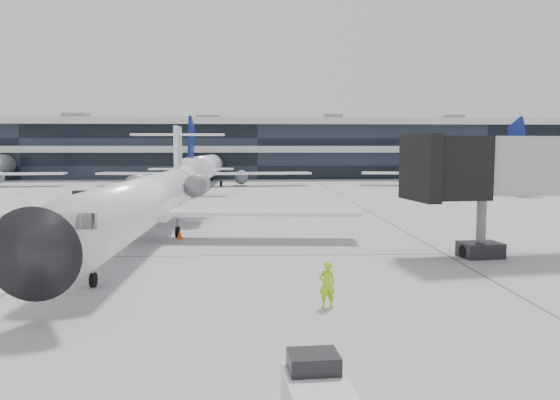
{
  "coord_description": "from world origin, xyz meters",
  "views": [
    {
      "loc": [
        -0.11,
        -28.61,
        5.69
      ],
      "look_at": [
        1.26,
        3.83,
        2.6
      ],
      "focal_mm": 35.0,
      "sensor_mm": 36.0,
      "label": 1
    }
  ],
  "objects": [
    {
      "name": "ground",
      "position": [
        0.0,
        0.0,
        0.0
      ],
      "size": [
        220.0,
        220.0,
        0.0
      ],
      "primitive_type": "plane",
      "color": "#9D9C9F",
      "rests_on": "ground"
    },
    {
      "name": "terminal",
      "position": [
        0.0,
        82.0,
        5.0
      ],
      "size": [
        170.0,
        22.0,
        10.0
      ],
      "primitive_type": "cube",
      "color": "black",
      "rests_on": "ground"
    },
    {
      "name": "bg_jet_center",
      "position": [
        -8.0,
        55.0,
        0.0
      ],
      "size": [
        32.0,
        40.0,
        9.6
      ],
      "primitive_type": null,
      "color": "white",
      "rests_on": "ground"
    },
    {
      "name": "bg_jet_right",
      "position": [
        32.0,
        55.0,
        0.0
      ],
      "size": [
        32.0,
        40.0,
        9.6
      ],
      "primitive_type": null,
      "color": "white",
      "rests_on": "ground"
    },
    {
      "name": "regional_jet",
      "position": [
        -6.83,
        4.9,
        2.58
      ],
      "size": [
        26.21,
        32.56,
        7.54
      ],
      "rotation": [
        0.0,
        0.0,
        -0.0
      ],
      "color": "white",
      "rests_on": "ground"
    },
    {
      "name": "ramp_worker",
      "position": [
        2.37,
        -9.58,
        0.84
      ],
      "size": [
        0.68,
        0.53,
        1.67
      ],
      "primitive_type": "imported",
      "rotation": [
        0.0,
        0.0,
        3.36
      ],
      "color": "#B0E918",
      "rests_on": "ground"
    },
    {
      "name": "baggage_tug",
      "position": [
        1.1,
        -17.84,
        0.61
      ],
      "size": [
        1.42,
        2.22,
        1.36
      ],
      "rotation": [
        0.0,
        0.0,
        0.08
      ],
      "color": "silver",
      "rests_on": "ground"
    },
    {
      "name": "traffic_cone",
      "position": [
        -4.99,
        5.55,
        0.27
      ],
      "size": [
        0.41,
        0.41,
        0.57
      ],
      "rotation": [
        0.0,
        0.0,
        -0.06
      ],
      "color": "#DD530B",
      "rests_on": "ground"
    },
    {
      "name": "far_tug",
      "position": [
        -17.98,
        26.22,
        0.65
      ],
      "size": [
        1.74,
        2.5,
        1.46
      ],
      "rotation": [
        0.0,
        0.0,
        -0.18
      ],
      "color": "black",
      "rests_on": "ground"
    }
  ]
}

